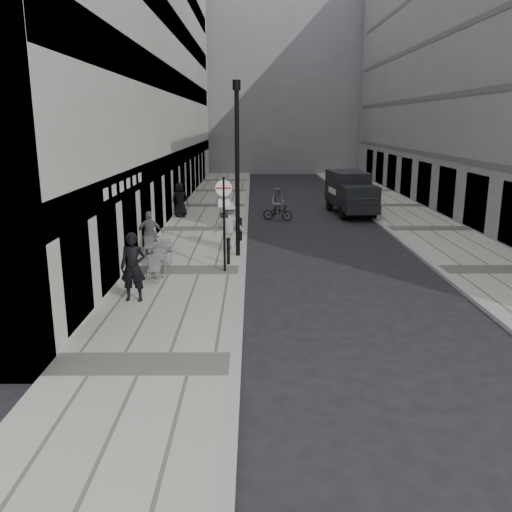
{
  "coord_description": "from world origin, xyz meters",
  "views": [
    {
      "loc": [
        0.38,
        -8.09,
        5.17
      ],
      "look_at": [
        0.47,
        7.17,
        1.4
      ],
      "focal_mm": 38.0,
      "sensor_mm": 36.0,
      "label": 1
    }
  ],
  "objects": [
    {
      "name": "bollard_near",
      "position": [
        -0.51,
        11.12,
        0.58
      ],
      "size": [
        0.12,
        0.12,
        0.93
      ],
      "primitive_type": "cylinder",
      "color": "black",
      "rests_on": "sidewalk"
    },
    {
      "name": "walking_man",
      "position": [
        -3.07,
        6.97,
        1.13
      ],
      "size": [
        0.75,
        0.51,
        2.01
      ],
      "primitive_type": "imported",
      "rotation": [
        0.0,
        0.0,
        -0.04
      ],
      "color": "black",
      "rests_on": "sidewalk"
    },
    {
      "name": "sign_post",
      "position": [
        -0.6,
        10.19,
        2.22
      ],
      "size": [
        0.56,
        0.09,
        3.27
      ],
      "rotation": [
        0.0,
        0.0,
        0.03
      ],
      "color": "black",
      "rests_on": "sidewalk"
    },
    {
      "name": "lamppost",
      "position": [
        -0.2,
        12.47,
        3.77
      ],
      "size": [
        0.29,
        0.29,
        6.55
      ],
      "color": "black",
      "rests_on": "sidewalk"
    },
    {
      "name": "building_left",
      "position": [
        -6.0,
        24.5,
        9.0
      ],
      "size": [
        4.0,
        45.0,
        18.0
      ],
      "primitive_type": "cube",
      "color": "beige",
      "rests_on": "ground"
    },
    {
      "name": "building_right",
      "position": [
        14.0,
        24.5,
        10.0
      ],
      "size": [
        6.0,
        45.0,
        20.0
      ],
      "primitive_type": "cube",
      "color": "slate",
      "rests_on": "ground"
    },
    {
      "name": "pedestrian_c",
      "position": [
        -3.6,
        21.44,
        1.06
      ],
      "size": [
        1.04,
        0.81,
        1.88
      ],
      "primitive_type": "imported",
      "rotation": [
        0.0,
        0.0,
        3.39
      ],
      "color": "black",
      "rests_on": "sidewalk"
    },
    {
      "name": "pedestrian_a",
      "position": [
        -3.6,
        12.46,
        0.99
      ],
      "size": [
        1.06,
        0.53,
        1.75
      ],
      "primitive_type": "imported",
      "rotation": [
        0.0,
        0.0,
        3.24
      ],
      "color": "#5B5B60",
      "rests_on": "sidewalk"
    },
    {
      "name": "sidewalk",
      "position": [
        -2.0,
        18.0,
        0.06
      ],
      "size": [
        4.0,
        60.0,
        0.12
      ],
      "primitive_type": "cube",
      "color": "#A09C91",
      "rests_on": "ground"
    },
    {
      "name": "cyclist",
      "position": [
        1.74,
        20.93,
        0.69
      ],
      "size": [
        1.72,
        1.08,
        1.76
      ],
      "rotation": [
        0.0,
        0.0,
        -0.34
      ],
      "color": "black",
      "rests_on": "ground"
    },
    {
      "name": "panel_van",
      "position": [
        5.99,
        22.92,
        1.36
      ],
      "size": [
        2.34,
        5.27,
        2.41
      ],
      "rotation": [
        0.0,
        0.0,
        0.09
      ],
      "color": "black",
      "rests_on": "ground"
    },
    {
      "name": "bollard_far",
      "position": [
        -0.15,
        15.24,
        0.59
      ],
      "size": [
        0.13,
        0.13,
        0.94
      ],
      "primitive_type": "cylinder",
      "color": "black",
      "rests_on": "sidewalk"
    },
    {
      "name": "building_far",
      "position": [
        1.5,
        56.0,
        11.0
      ],
      "size": [
        24.0,
        16.0,
        22.0
      ],
      "primitive_type": "cube",
      "color": "slate",
      "rests_on": "ground"
    },
    {
      "name": "cafe_table_near",
      "position": [
        -2.8,
        10.65,
        0.6
      ],
      "size": [
        0.74,
        1.67,
        0.95
      ],
      "color": "#B3B3B6",
      "rests_on": "sidewalk"
    },
    {
      "name": "cafe_table_far",
      "position": [
        -3.6,
        12.61,
        0.54
      ],
      "size": [
        0.65,
        1.47,
        0.84
      ],
      "color": "#AEAEB1",
      "rests_on": "sidewalk"
    },
    {
      "name": "cafe_table_mid",
      "position": [
        -2.8,
        9.31,
        0.57
      ],
      "size": [
        0.69,
        1.56,
        0.89
      ],
      "color": "#B0B0B2",
      "rests_on": "sidewalk"
    },
    {
      "name": "ground",
      "position": [
        0.0,
        0.0,
        0.0
      ],
      "size": [
        120.0,
        120.0,
        0.0
      ],
      "primitive_type": "plane",
      "color": "black",
      "rests_on": "ground"
    },
    {
      "name": "pedestrian_b",
      "position": [
        -0.6,
        13.66,
        1.09
      ],
      "size": [
        1.34,
        0.89,
        1.94
      ],
      "primitive_type": "imported",
      "rotation": [
        0.0,
        0.0,
        3.28
      ],
      "color": "#9B978F",
      "rests_on": "sidewalk"
    },
    {
      "name": "far_sidewalk",
      "position": [
        9.0,
        18.0,
        0.06
      ],
      "size": [
        4.0,
        60.0,
        0.12
      ],
      "primitive_type": "cube",
      "color": "#A09C91",
      "rests_on": "ground"
    }
  ]
}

